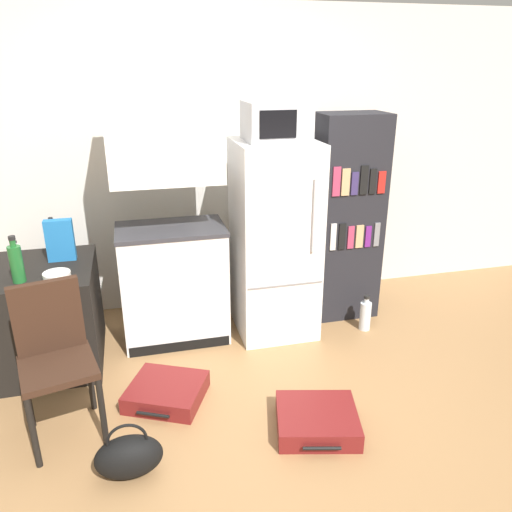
# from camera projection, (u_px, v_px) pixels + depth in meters

# --- Properties ---
(ground_plane) EXTENTS (24.00, 24.00, 0.00)m
(ground_plane) POSITION_uv_depth(u_px,v_px,m) (267.00, 440.00, 2.93)
(ground_plane) COLOR olive
(wall_back) EXTENTS (6.40, 0.10, 2.53)m
(wall_back) POSITION_uv_depth(u_px,v_px,m) (230.00, 162.00, 4.32)
(wall_back) COLOR beige
(wall_back) RESTS_ON ground_plane
(side_table) EXTENTS (0.76, 0.80, 0.75)m
(side_table) POSITION_uv_depth(u_px,v_px,m) (43.00, 316.00, 3.57)
(side_table) COLOR black
(side_table) RESTS_ON ground_plane
(kitchen_hutch) EXTENTS (0.81, 0.51, 1.97)m
(kitchen_hutch) POSITION_uv_depth(u_px,v_px,m) (170.00, 228.00, 3.73)
(kitchen_hutch) COLOR white
(kitchen_hutch) RESTS_ON ground_plane
(refrigerator) EXTENTS (0.61, 0.65, 1.54)m
(refrigerator) POSITION_uv_depth(u_px,v_px,m) (274.00, 240.00, 3.91)
(refrigerator) COLOR white
(refrigerator) RESTS_ON ground_plane
(microwave) EXTENTS (0.45, 0.38, 0.28)m
(microwave) POSITION_uv_depth(u_px,v_px,m) (276.00, 121.00, 3.57)
(microwave) COLOR #B7B7BC
(microwave) RESTS_ON refrigerator
(bookshelf) EXTENTS (0.54, 0.37, 1.71)m
(bookshelf) POSITION_uv_depth(u_px,v_px,m) (347.00, 219.00, 4.14)
(bookshelf) COLOR black
(bookshelf) RESTS_ON ground_plane
(bottle_green_tall) EXTENTS (0.08, 0.08, 0.31)m
(bottle_green_tall) POSITION_uv_depth(u_px,v_px,m) (16.00, 263.00, 3.18)
(bottle_green_tall) COLOR #1E6028
(bottle_green_tall) RESTS_ON side_table
(bottle_milk_white) EXTENTS (0.07, 0.07, 0.15)m
(bottle_milk_white) POSITION_uv_depth(u_px,v_px,m) (16.00, 253.00, 3.54)
(bottle_milk_white) COLOR white
(bottle_milk_white) RESTS_ON side_table
(bottle_blue_soda) EXTENTS (0.06, 0.06, 0.25)m
(bottle_blue_soda) POSITION_uv_depth(u_px,v_px,m) (53.00, 236.00, 3.73)
(bottle_blue_soda) COLOR #1E47A3
(bottle_blue_soda) RESTS_ON side_table
(bowl) EXTENTS (0.17, 0.17, 0.05)m
(bowl) POSITION_uv_depth(u_px,v_px,m) (57.00, 276.00, 3.25)
(bowl) COLOR silver
(bowl) RESTS_ON side_table
(cereal_box) EXTENTS (0.19, 0.07, 0.30)m
(cereal_box) POSITION_uv_depth(u_px,v_px,m) (60.00, 240.00, 3.52)
(cereal_box) COLOR #1E66A8
(cereal_box) RESTS_ON side_table
(chair) EXTENTS (0.48, 0.49, 0.93)m
(chair) POSITION_uv_depth(u_px,v_px,m) (54.00, 348.00, 2.85)
(chair) COLOR black
(chair) RESTS_ON ground_plane
(suitcase_large_flat) EXTENTS (0.57, 0.53, 0.12)m
(suitcase_large_flat) POSITION_uv_depth(u_px,v_px,m) (317.00, 420.00, 3.00)
(suitcase_large_flat) COLOR maroon
(suitcase_large_flat) RESTS_ON ground_plane
(suitcase_small_flat) EXTENTS (0.60, 0.58, 0.12)m
(suitcase_small_flat) POSITION_uv_depth(u_px,v_px,m) (167.00, 392.00, 3.26)
(suitcase_small_flat) COLOR maroon
(suitcase_small_flat) RESTS_ON ground_plane
(handbag) EXTENTS (0.36, 0.20, 0.33)m
(handbag) POSITION_uv_depth(u_px,v_px,m) (129.00, 456.00, 2.64)
(handbag) COLOR black
(handbag) RESTS_ON ground_plane
(water_bottle_front) EXTENTS (0.09, 0.09, 0.31)m
(water_bottle_front) POSITION_uv_depth(u_px,v_px,m) (365.00, 315.00, 4.10)
(water_bottle_front) COLOR silver
(water_bottle_front) RESTS_ON ground_plane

